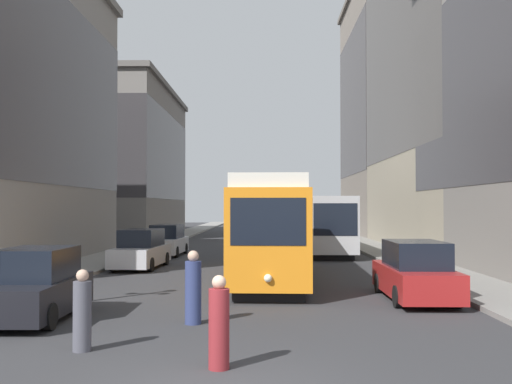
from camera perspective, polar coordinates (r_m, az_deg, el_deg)
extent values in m
cube|color=gray|center=(50.15, -8.88, -4.60)|extent=(2.84, 120.00, 0.15)
cube|color=gray|center=(49.93, 9.48, -4.61)|extent=(2.84, 120.00, 0.15)
cube|color=black|center=(23.73, 1.59, -7.95)|extent=(2.56, 11.30, 0.35)
cube|color=orange|center=(23.60, 1.58, -3.78)|extent=(2.97, 12.29, 3.10)
cube|color=black|center=(23.58, 1.58, -2.09)|extent=(2.99, 11.80, 1.08)
cube|color=silver|center=(23.59, 1.58, 0.52)|extent=(2.76, 12.04, 0.44)
cube|color=black|center=(17.50, 1.15, -2.83)|extent=(2.21, 0.15, 1.40)
sphere|color=#F2EACC|center=(17.55, 1.15, -8.21)|extent=(0.24, 0.24, 0.24)
cube|color=black|center=(38.08, 6.31, -5.47)|extent=(2.38, 11.91, 0.35)
cube|color=#B7B7BA|center=(37.99, 6.30, -2.88)|extent=(2.78, 12.95, 3.10)
cube|color=black|center=(37.98, 6.30, -2.06)|extent=(2.80, 12.43, 1.30)
cube|color=black|center=(31.60, 7.57, -2.61)|extent=(2.31, 0.12, 1.71)
cylinder|color=black|center=(34.54, -10.39, -5.64)|extent=(0.21, 0.65, 0.64)
cylinder|color=black|center=(37.40, -9.32, -5.32)|extent=(0.21, 0.65, 0.64)
cylinder|color=black|center=(34.18, -7.59, -5.69)|extent=(0.21, 0.65, 0.64)
cylinder|color=black|center=(37.06, -6.72, -5.36)|extent=(0.21, 0.65, 0.64)
cube|color=silver|center=(35.76, -8.49, -5.05)|extent=(1.99, 4.81, 0.84)
cube|color=black|center=(35.84, -8.44, -3.73)|extent=(1.69, 2.67, 0.80)
cylinder|color=black|center=(27.45, -13.48, -6.72)|extent=(0.21, 0.65, 0.64)
cylinder|color=black|center=(30.38, -11.72, -6.21)|extent=(0.21, 0.65, 0.64)
cylinder|color=black|center=(26.99, -9.99, -6.83)|extent=(0.21, 0.65, 0.64)
cylinder|color=black|center=(29.96, -8.56, -6.29)|extent=(0.21, 0.65, 0.64)
cube|color=#B2B2B7|center=(28.66, -10.90, -5.94)|extent=(2.06, 5.03, 0.84)
cube|color=black|center=(28.72, -10.83, -4.29)|extent=(1.73, 2.80, 0.80)
cylinder|color=black|center=(20.99, 16.22, -8.35)|extent=(0.18, 0.64, 0.64)
cylinder|color=black|center=(18.14, 18.67, -9.44)|extent=(0.18, 0.64, 0.64)
cylinder|color=black|center=(20.62, 11.57, -8.50)|extent=(0.18, 0.64, 0.64)
cylinder|color=black|center=(17.72, 13.31, -9.67)|extent=(0.18, 0.64, 0.64)
cube|color=maroon|center=(19.31, 14.88, -8.13)|extent=(1.83, 4.82, 0.84)
cube|color=black|center=(19.11, 14.95, -5.73)|extent=(1.60, 2.66, 0.80)
cylinder|color=black|center=(17.98, -21.40, -9.49)|extent=(0.19, 0.64, 0.64)
cylinder|color=black|center=(14.97, -19.01, -11.17)|extent=(0.19, 0.64, 0.64)
cylinder|color=black|center=(17.43, -16.10, -9.79)|extent=(0.19, 0.64, 0.64)
cube|color=black|center=(16.43, -20.31, -9.29)|extent=(1.85, 4.25, 0.84)
cube|color=black|center=(16.43, -20.16, -6.41)|extent=(1.61, 2.34, 0.80)
cylinder|color=maroon|center=(10.90, -3.55, -12.87)|extent=(0.37, 0.37, 1.42)
sphere|color=tan|center=(10.77, -3.54, -8.57)|extent=(0.25, 0.25, 0.25)
cylinder|color=navy|center=(14.96, -6.00, -9.50)|extent=(0.40, 0.40, 1.54)
sphere|color=tan|center=(14.86, -5.99, -6.09)|extent=(0.27, 0.27, 0.27)
cylinder|color=#4C4C56|center=(12.66, -16.22, -11.28)|extent=(0.36, 0.36, 1.39)
sphere|color=tan|center=(12.55, -16.19, -7.65)|extent=(0.25, 0.25, 0.25)
cube|color=slate|center=(64.00, -15.02, 2.59)|extent=(15.31, 23.54, 14.59)
cube|color=#383538|center=(64.05, -15.02, 3.24)|extent=(15.35, 23.58, 8.75)
cube|color=#5F5B56|center=(64.95, -14.98, 9.24)|extent=(15.91, 24.14, 0.50)
cube|color=gray|center=(44.79, 21.56, 11.37)|extent=(13.36, 22.44, 25.42)
cube|color=#494440|center=(45.08, 21.55, 12.94)|extent=(13.40, 22.48, 15.25)
cube|color=slate|center=(64.46, 16.17, 7.03)|extent=(15.95, 18.34, 24.56)
cube|color=#3D3838|center=(64.65, 16.16, 8.10)|extent=(15.99, 18.38, 14.73)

